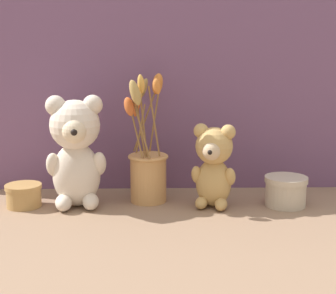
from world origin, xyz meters
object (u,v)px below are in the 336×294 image
object	(u,v)px
teddy_bear_large	(76,149)
decorative_tin_short	(24,195)
decorative_tin_tall	(286,191)
flower_vase	(147,164)
teddy_bear_medium	(214,164)

from	to	relation	value
teddy_bear_large	decorative_tin_short	xyz separation A→B (m)	(-0.13, -0.00, -0.11)
decorative_tin_short	decorative_tin_tall	bearing A→B (deg)	-0.47
teddy_bear_large	flower_vase	size ratio (longest dim) A/B	0.85
teddy_bear_large	decorative_tin_short	world-z (taller)	teddy_bear_large
flower_vase	decorative_tin_short	xyz separation A→B (m)	(-0.30, -0.04, -0.07)
decorative_tin_tall	decorative_tin_short	distance (m)	0.63
teddy_bear_medium	flower_vase	world-z (taller)	flower_vase
teddy_bear_large	teddy_bear_medium	xyz separation A→B (m)	(0.33, -0.01, -0.04)
teddy_bear_medium	decorative_tin_short	size ratio (longest dim) A/B	2.31
decorative_tin_short	flower_vase	bearing A→B (deg)	7.08
flower_vase	teddy_bear_medium	bearing A→B (deg)	-16.90
teddy_bear_large	decorative_tin_short	size ratio (longest dim) A/B	3.08
teddy_bear_medium	decorative_tin_short	distance (m)	0.46
decorative_tin_short	teddy_bear_large	bearing A→B (deg)	0.34
teddy_bear_large	decorative_tin_tall	xyz separation A→B (m)	(0.50, -0.01, -0.10)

